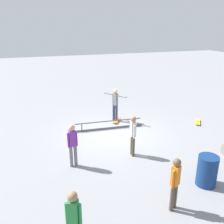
% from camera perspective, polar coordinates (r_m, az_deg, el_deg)
% --- Properties ---
extents(ground_plane, '(60.00, 60.00, 0.00)m').
position_cam_1_polar(ground_plane, '(11.18, 0.44, -4.92)').
color(ground_plane, gray).
extents(grind_rail, '(3.33, 0.50, 0.40)m').
position_cam_1_polar(grind_rail, '(11.59, -0.81, -3.06)').
color(grind_rail, black).
rests_on(grind_rail, ground_plane).
extents(skater_main, '(0.81, 1.16, 1.67)m').
position_cam_1_polar(skater_main, '(12.24, 0.73, 2.18)').
color(skater_main, '#2D3351').
rests_on(skater_main, ground_plane).
extents(skateboard_main, '(0.66, 0.75, 0.09)m').
position_cam_1_polar(skateboard_main, '(12.43, 1.16, -1.95)').
color(skateboard_main, orange).
rests_on(skateboard_main, ground_plane).
extents(bystander_purple_shirt, '(0.35, 0.21, 1.56)m').
position_cam_1_polar(bystander_purple_shirt, '(8.44, -9.12, -7.14)').
color(bystander_purple_shirt, slate).
rests_on(bystander_purple_shirt, ground_plane).
extents(bystander_white_shirt, '(0.21, 0.35, 1.56)m').
position_cam_1_polar(bystander_white_shirt, '(9.06, 4.88, -5.02)').
color(bystander_white_shirt, brown).
rests_on(bystander_white_shirt, ground_plane).
extents(bystander_orange_shirt, '(0.33, 0.25, 1.52)m').
position_cam_1_polar(bystander_orange_shirt, '(6.73, 14.42, -15.34)').
color(bystander_orange_shirt, brown).
rests_on(bystander_orange_shirt, ground_plane).
extents(bystander_green_shirt, '(0.35, 0.25, 1.56)m').
position_cam_1_polar(bystander_green_shirt, '(5.54, -8.85, -23.42)').
color(bystander_green_shirt, '#2D3351').
rests_on(bystander_green_shirt, ground_plane).
extents(loose_skateboard_yellow, '(0.63, 0.76, 0.09)m').
position_cam_1_polar(loose_skateboard_yellow, '(12.97, 19.24, -2.15)').
color(loose_skateboard_yellow, yellow).
rests_on(loose_skateboard_yellow, ground_plane).
extents(trash_bin, '(0.60, 0.60, 0.97)m').
position_cam_1_polar(trash_bin, '(8.15, 21.18, -12.57)').
color(trash_bin, navy).
rests_on(trash_bin, ground_plane).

